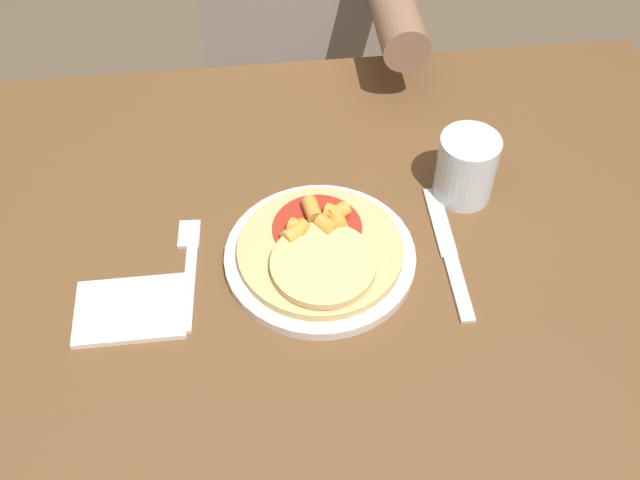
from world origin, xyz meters
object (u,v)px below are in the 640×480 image
at_px(fork, 189,265).
at_px(plate, 320,257).
at_px(pizza, 320,249).
at_px(dining_table, 289,303).
at_px(knife, 449,253).
at_px(person_diner, 304,12).
at_px(drinking_glass, 466,167).

bearing_deg(fork, plate, -3.04).
bearing_deg(pizza, dining_table, 147.96).
bearing_deg(knife, dining_table, 171.02).
bearing_deg(pizza, knife, -2.28).
xyz_separation_m(plate, fork, (-0.16, 0.01, -0.00)).
distance_m(plate, person_diner, 0.70).
bearing_deg(pizza, fork, 176.17).
distance_m(plate, fork, 0.16).
bearing_deg(dining_table, drinking_glass, 16.65).
relative_size(plate, drinking_glass, 2.53).
height_order(fork, knife, same).
bearing_deg(fork, dining_table, 6.91).
distance_m(plate, knife, 0.16).
bearing_deg(pizza, person_diner, 86.33).
relative_size(fork, knife, 0.80).
bearing_deg(dining_table, person_diner, 82.66).
height_order(dining_table, plate, plate).
relative_size(fork, person_diner, 0.15).
distance_m(pizza, person_diner, 0.70).
bearing_deg(drinking_glass, knife, -111.03).
relative_size(dining_table, drinking_glass, 12.83).
relative_size(pizza, drinking_glass, 2.18).
distance_m(drinking_glass, person_diner, 0.63).
xyz_separation_m(dining_table, knife, (0.21, -0.03, 0.12)).
bearing_deg(fork, drinking_glass, 13.49).
distance_m(dining_table, fork, 0.17).
distance_m(plate, pizza, 0.02).
bearing_deg(knife, plate, 176.92).
height_order(pizza, drinking_glass, drinking_glass).
height_order(plate, pizza, pizza).
bearing_deg(pizza, plate, 95.69).
distance_m(pizza, fork, 0.17).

